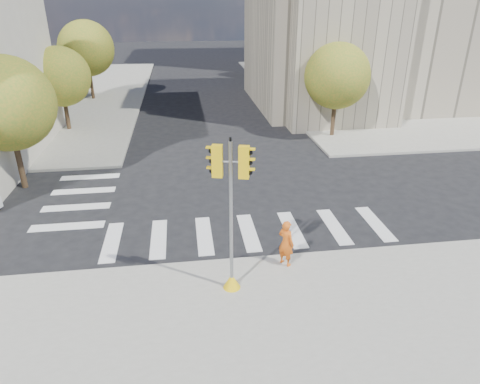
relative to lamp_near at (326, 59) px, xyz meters
name	(u,v)px	position (x,y,z in m)	size (l,w,h in m)	color
ground	(244,210)	(-8.00, -14.00, -4.58)	(160.00, 160.00, 0.00)	black
sidewalk_far_right	(396,86)	(12.00, 12.00, -4.50)	(28.00, 40.00, 0.15)	gray
civic_building	(397,16)	(7.59, 5.12, 2.68)	(26.00, 16.00, 19.39)	gray
tree_lw_near	(6,104)	(-18.50, -10.00, -0.38)	(4.40, 4.40, 6.41)	#382616
tree_lw_mid	(60,77)	(-18.50, 0.00, -0.82)	(4.00, 4.00, 5.77)	#382616
tree_lw_far	(86,48)	(-18.50, 10.00, -0.04)	(4.80, 4.80, 6.95)	#382616
tree_re_near	(337,76)	(-0.50, -4.00, -0.53)	(4.20, 4.20, 6.16)	#382616
tree_re_mid	(291,50)	(-0.50, 8.00, -0.23)	(4.60, 4.60, 6.66)	#382616
tree_re_far	(266,43)	(-0.50, 20.00, -0.71)	(4.00, 4.00, 5.88)	#382616
lamp_near	(326,59)	(0.00, 0.00, 0.00)	(0.35, 0.18, 8.11)	black
lamp_far	(282,41)	(0.00, 14.00, 0.00)	(0.35, 0.18, 8.11)	black
traffic_signal	(231,229)	(-9.23, -19.67, -2.27)	(1.08, 0.56, 5.04)	#E7BA0C
photographer	(286,243)	(-7.22, -18.60, -3.58)	(0.62, 0.41, 1.70)	#D95A14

